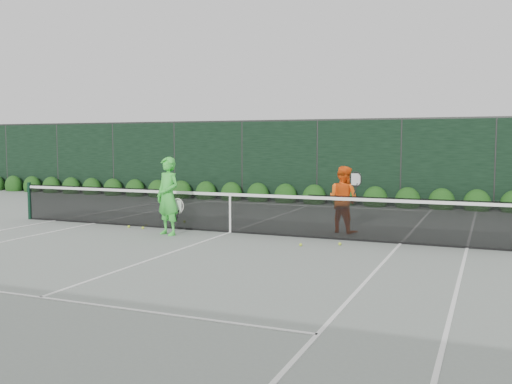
% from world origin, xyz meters
% --- Properties ---
extents(ground, '(80.00, 80.00, 0.00)m').
position_xyz_m(ground, '(0.00, 0.00, 0.00)').
color(ground, gray).
rests_on(ground, ground).
extents(tennis_net, '(12.90, 0.10, 1.07)m').
position_xyz_m(tennis_net, '(-0.02, 0.00, 0.53)').
color(tennis_net, '#103120').
rests_on(tennis_net, ground).
extents(player_woman, '(0.79, 0.65, 1.87)m').
position_xyz_m(player_woman, '(-1.23, -0.88, 0.94)').
color(player_woman, '#3FD641').
rests_on(player_woman, ground).
extents(player_man, '(0.98, 0.86, 1.64)m').
position_xyz_m(player_man, '(2.56, 1.08, 0.82)').
color(player_man, '#FF6115').
rests_on(player_man, ground).
extents(court_lines, '(11.03, 23.83, 0.01)m').
position_xyz_m(court_lines, '(0.00, 0.00, 0.01)').
color(court_lines, white).
rests_on(court_lines, ground).
extents(windscreen_fence, '(32.00, 21.07, 3.06)m').
position_xyz_m(windscreen_fence, '(0.00, -2.71, 1.51)').
color(windscreen_fence, black).
rests_on(windscreen_fence, ground).
extents(hedge_row, '(31.66, 0.65, 0.94)m').
position_xyz_m(hedge_row, '(-0.00, 7.15, 0.23)').
color(hedge_row, '#113A10').
rests_on(hedge_row, ground).
extents(tennis_balls, '(5.77, 2.24, 0.07)m').
position_xyz_m(tennis_balls, '(-0.72, -0.22, 0.03)').
color(tennis_balls, '#B7D62F').
rests_on(tennis_balls, ground).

